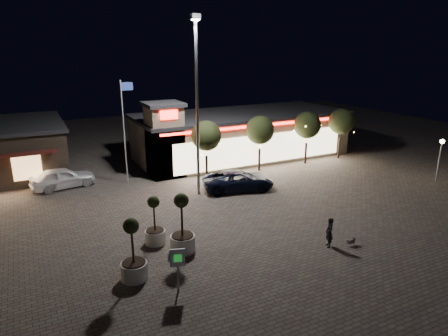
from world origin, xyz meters
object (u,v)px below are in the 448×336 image
white_sedan (63,178)px  pedestrian (329,233)px  pickup_truck (239,181)px  planter_left (155,229)px  planter_mid (134,261)px  valet_sign (178,261)px

white_sedan → pedestrian: size_ratio=2.84×
pickup_truck → planter_left: planter_left is taller
white_sedan → pedestrian: bearing=-152.7°
planter_mid → white_sedan: bearing=96.2°
pedestrian → planter_left: planter_left is taller
pickup_truck → valet_sign: bearing=152.8°
pickup_truck → pedestrian: bearing=-166.6°
valet_sign → planter_left: bearing=85.0°
pedestrian → white_sedan: bearing=-122.8°
white_sedan → pedestrian: 20.22m
pickup_truck → planter_left: (-8.16, -5.42, 0.11)m
pickup_truck → planter_mid: (-10.09, -8.39, 0.20)m
pedestrian → planter_left: size_ratio=0.60×
white_sedan → planter_left: size_ratio=1.70×
planter_mid → valet_sign: 2.32m
pickup_truck → pedestrian: (0.05, -10.00, 0.08)m
pickup_truck → planter_left: bearing=136.7°
planter_left → planter_mid: bearing=-123.1°
planter_mid → valet_sign: (1.53, -1.70, 0.45)m
pickup_truck → valet_sign: valet_sign is taller
planter_left → planter_mid: (-1.93, -2.97, 0.09)m
planter_mid → valet_sign: bearing=-48.0°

